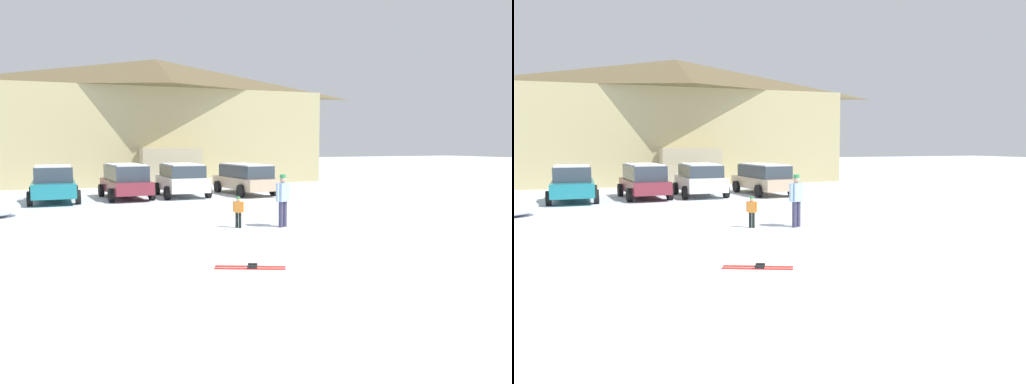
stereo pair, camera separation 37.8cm
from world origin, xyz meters
TOP-DOWN VIEW (x-y plane):
  - ground at (0.00, 0.00)m, footprint 160.00×160.00m
  - ski_lodge at (1.38, 26.66)m, footprint 22.33×11.10m
  - parked_teal_hatchback at (-5.65, 15.69)m, footprint 2.21×4.22m
  - parked_maroon_van at (-2.42, 15.97)m, footprint 2.26×4.48m
  - parked_white_suv at (0.33, 15.89)m, footprint 2.31×4.09m
  - parked_beige_suv at (3.68, 15.68)m, footprint 2.31×4.84m
  - skier_child_in_orange_jacket at (-0.47, 5.91)m, footprint 0.30×0.26m
  - skier_adult_in_blue_parka at (0.89, 5.52)m, footprint 0.58×0.38m
  - pair_of_skis at (-2.08, 1.03)m, footprint 1.48×0.91m

SIDE VIEW (x-z plane):
  - ground at x=0.00m, z-range 0.00..0.00m
  - pair_of_skis at x=-2.08m, z-range -0.02..0.06m
  - skier_child_in_orange_jacket at x=-0.47m, z-range 0.06..1.05m
  - parked_teal_hatchback at x=-5.65m, z-range 0.00..1.68m
  - parked_beige_suv at x=3.68m, z-range 0.07..1.66m
  - parked_white_suv at x=0.33m, z-range 0.07..1.71m
  - parked_maroon_van at x=-2.42m, z-range 0.06..1.74m
  - skier_adult_in_blue_parka at x=0.89m, z-range 0.11..1.78m
  - ski_lodge at x=1.38m, z-range 0.05..8.56m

